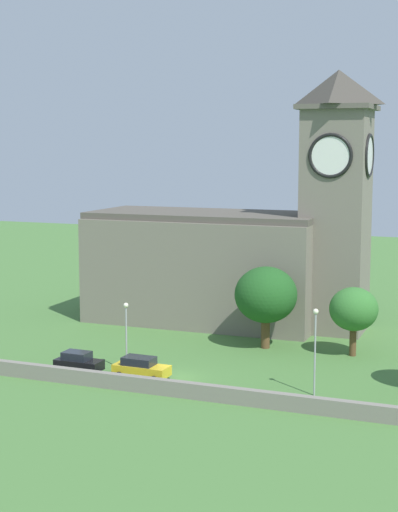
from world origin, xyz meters
TOP-DOWN VIEW (x-y plane):
  - ground_plane at (0.00, 15.00)m, footprint 200.00×200.00m
  - church at (-2.38, 22.19)m, footprint 31.23×12.71m
  - quay_barrier at (0.00, -4.89)m, footprint 47.09×0.70m
  - car_black at (-8.38, -2.00)m, footprint 4.16×2.16m
  - car_yellow at (-2.58, -1.53)m, footprint 4.82×2.32m
  - streetlamp_west_mid at (-4.73, 0.05)m, footprint 0.44×0.44m
  - streetlamp_central at (12.20, -0.59)m, footprint 0.44×0.44m
  - tree_riverside_west at (12.65, 12.68)m, footprint 4.57×4.57m
  - tree_riverside_east at (4.14, 12.42)m, footprint 6.10×6.10m

SIDE VIEW (x-z plane):
  - ground_plane at x=0.00m, z-range 0.00..0.00m
  - quay_barrier at x=0.00m, z-range 0.00..1.26m
  - car_yellow at x=-2.58m, z-range 0.01..1.88m
  - car_black at x=-8.38m, z-range 0.01..1.89m
  - streetlamp_west_mid at x=-4.73m, z-range 1.11..7.22m
  - tree_riverside_west at x=12.65m, z-range 1.18..7.72m
  - streetlamp_central at x=12.20m, z-range 1.18..8.18m
  - tree_riverside_east at x=4.14m, z-range 1.24..9.28m
  - church at x=-2.38m, z-range -5.70..21.67m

